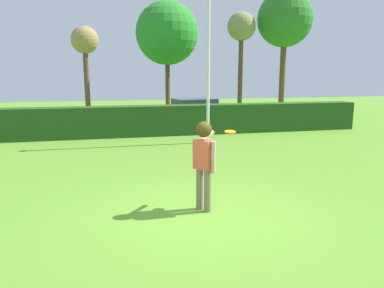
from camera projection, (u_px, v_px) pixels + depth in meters
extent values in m
plane|color=#5F932A|center=(203.00, 216.00, 7.09)|extent=(60.00, 60.00, 0.00)
cylinder|color=#7C6B58|center=(200.00, 189.00, 7.36)|extent=(0.14, 0.14, 0.84)
cylinder|color=#7C6B58|center=(208.00, 191.00, 7.23)|extent=(0.14, 0.14, 0.84)
cube|color=#DF543C|center=(204.00, 155.00, 7.16)|extent=(0.40, 0.44, 0.58)
cylinder|color=tan|center=(204.00, 139.00, 7.47)|extent=(0.55, 0.43, 0.30)
cylinder|color=tan|center=(213.00, 157.00, 7.01)|extent=(0.09, 0.09, 0.62)
sphere|color=tan|center=(204.00, 131.00, 7.07)|extent=(0.22, 0.22, 0.22)
sphere|color=#463311|center=(204.00, 130.00, 7.06)|extent=(0.31, 0.31, 0.31)
cylinder|color=orange|center=(230.00, 132.00, 7.42)|extent=(0.23, 0.23, 0.04)
cylinder|color=silver|center=(208.00, 53.00, 13.77)|extent=(0.12, 0.12, 6.81)
cube|color=#234C1A|center=(147.00, 121.00, 15.93)|extent=(19.56, 0.90, 1.29)
cylinder|color=black|center=(8.00, 120.00, 19.06)|extent=(0.61, 0.18, 0.60)
cylinder|color=black|center=(4.00, 124.00, 17.50)|extent=(0.61, 0.18, 0.60)
cube|color=#1E6633|center=(195.00, 111.00, 20.63)|extent=(4.47, 2.57, 0.55)
cube|color=#2D333D|center=(195.00, 102.00, 20.54)|extent=(2.49, 2.00, 0.40)
cylinder|color=black|center=(210.00, 113.00, 22.06)|extent=(0.61, 0.23, 0.60)
cylinder|color=black|center=(225.00, 116.00, 20.55)|extent=(0.61, 0.23, 0.60)
cylinder|color=black|center=(164.00, 116.00, 20.81)|extent=(0.61, 0.23, 0.60)
cylinder|color=black|center=(176.00, 119.00, 19.31)|extent=(0.61, 0.23, 0.60)
cylinder|color=brown|center=(168.00, 83.00, 25.30)|extent=(0.31, 0.31, 3.99)
sphere|color=#298728|center=(167.00, 33.00, 24.68)|extent=(4.18, 4.18, 4.18)
cylinder|color=brown|center=(87.00, 85.00, 22.89)|extent=(0.32, 0.32, 3.79)
sphere|color=#9B8248|center=(85.00, 40.00, 22.37)|extent=(1.65, 1.65, 1.65)
cylinder|color=brown|center=(240.00, 79.00, 23.44)|extent=(0.28, 0.28, 4.59)
sphere|color=olive|center=(241.00, 26.00, 22.83)|extent=(1.75, 1.75, 1.75)
cylinder|color=brown|center=(282.00, 76.00, 24.07)|extent=(0.37, 0.37, 4.94)
sphere|color=#2D7726|center=(285.00, 19.00, 23.40)|extent=(3.49, 3.49, 3.49)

